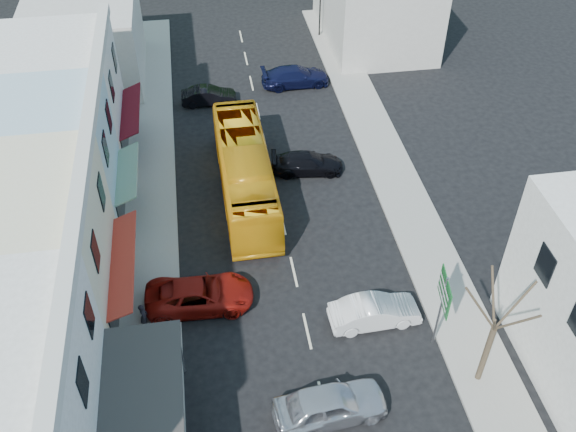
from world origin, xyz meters
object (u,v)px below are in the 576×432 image
object	(u,v)px
car_red	(200,295)
pedestrian_left	(143,315)
car_silver	(330,406)
traffic_signal	(320,9)
street_tree	(494,329)
direction_sign	(440,312)
bus	(245,173)
car_white	(375,312)

from	to	relation	value
car_red	pedestrian_left	xyz separation A→B (m)	(-2.70, -1.09, 0.30)
car_silver	car_red	bearing A→B (deg)	30.48
pedestrian_left	car_silver	bearing A→B (deg)	-126.98
car_silver	pedestrian_left	world-z (taller)	pedestrian_left
pedestrian_left	traffic_signal	size ratio (longest dim) A/B	0.35
car_silver	street_tree	size ratio (longest dim) A/B	0.61
pedestrian_left	direction_sign	xyz separation A→B (m)	(13.50, -2.96, 1.22)
car_red	traffic_signal	xyz separation A→B (m)	(11.60, 28.49, 1.75)
bus	car_silver	xyz separation A→B (m)	(1.94, -15.51, -0.85)
car_silver	pedestrian_left	bearing A→B (deg)	47.09
direction_sign	car_red	bearing A→B (deg)	168.14
traffic_signal	car_white	bearing A→B (deg)	102.28
car_white	direction_sign	xyz separation A→B (m)	(2.48, -1.64, 1.52)
car_white	car_red	bearing A→B (deg)	71.46
bus	car_red	bearing A→B (deg)	-111.40
car_white	traffic_signal	size ratio (longest dim) A/B	0.90
car_silver	street_tree	bearing A→B (deg)	-89.33
street_tree	traffic_signal	world-z (taller)	street_tree
bus	traffic_signal	distance (m)	21.80
car_red	traffic_signal	bearing A→B (deg)	-20.32
bus	car_white	distance (m)	11.99
car_white	pedestrian_left	distance (m)	11.10
car_white	pedestrian_left	size ratio (longest dim) A/B	2.59
bus	street_tree	bearing A→B (deg)	-59.43
direction_sign	street_tree	bearing A→B (deg)	-51.67
bus	direction_sign	xyz separation A→B (m)	(7.60, -12.45, 0.67)
pedestrian_left	car_red	bearing A→B (deg)	-67.42
direction_sign	street_tree	world-z (taller)	street_tree
car_silver	traffic_signal	world-z (taller)	traffic_signal
car_white	car_red	size ratio (longest dim) A/B	0.96
car_red	traffic_signal	size ratio (longest dim) A/B	0.94
pedestrian_left	street_tree	bearing A→B (deg)	-109.08
car_red	direction_sign	size ratio (longest dim) A/B	1.03
bus	direction_sign	world-z (taller)	direction_sign
bus	traffic_signal	xyz separation A→B (m)	(8.40, 20.09, 0.90)
direction_sign	street_tree	xyz separation A→B (m)	(1.32, -2.32, 1.39)
pedestrian_left	bus	bearing A→B (deg)	-31.32
bus	car_silver	world-z (taller)	bus
direction_sign	car_white	bearing A→B (deg)	155.25
car_red	street_tree	world-z (taller)	street_tree
pedestrian_left	traffic_signal	xyz separation A→B (m)	(14.30, 29.58, 1.45)
car_silver	direction_sign	world-z (taller)	direction_sign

